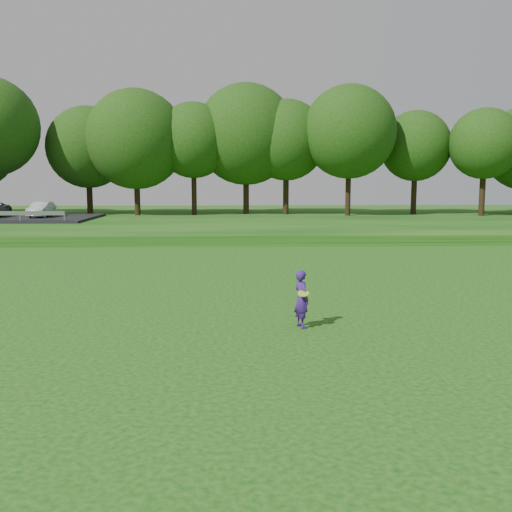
{
  "coord_description": "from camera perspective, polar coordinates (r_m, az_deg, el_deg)",
  "views": [
    {
      "loc": [
        -0.83,
        -12.58,
        3.74
      ],
      "look_at": [
        -0.13,
        5.5,
        1.3
      ],
      "focal_mm": 40.0,
      "sensor_mm": 36.0,
      "label": 1
    }
  ],
  "objects": [
    {
      "name": "ground",
      "position": [
        13.15,
        1.5,
        -8.85
      ],
      "size": [
        140.0,
        140.0,
        0.0
      ],
      "primitive_type": "plane",
      "color": "#0D470D",
      "rests_on": "ground"
    },
    {
      "name": "walking_path",
      "position": [
        32.81,
        -0.75,
        1.17
      ],
      "size": [
        130.0,
        1.6,
        0.04
      ],
      "primitive_type": "cube",
      "color": "gray",
      "rests_on": "ground"
    },
    {
      "name": "woman",
      "position": [
        14.5,
        4.58,
        -4.3
      ],
      "size": [
        0.53,
        0.68,
        1.48
      ],
      "color": "#3C1C7E",
      "rests_on": "ground"
    },
    {
      "name": "berm",
      "position": [
        46.72,
        -1.19,
        3.46
      ],
      "size": [
        130.0,
        30.0,
        0.6
      ],
      "primitive_type": "cube",
      "color": "#0D470D",
      "rests_on": "ground"
    },
    {
      "name": "treeline",
      "position": [
        50.78,
        -1.3,
        12.61
      ],
      "size": [
        104.0,
        7.0,
        15.0
      ],
      "primitive_type": null,
      "color": "#183E0E",
      "rests_on": "berm"
    }
  ]
}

